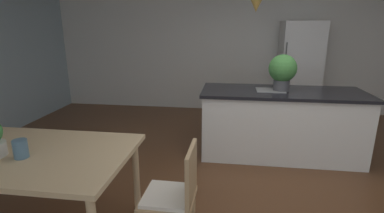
{
  "coord_description": "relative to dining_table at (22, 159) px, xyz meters",
  "views": [
    {
      "loc": [
        -0.4,
        -2.72,
        1.71
      ],
      "look_at": [
        -0.79,
        0.07,
        0.92
      ],
      "focal_mm": 26.74,
      "sensor_mm": 36.0,
      "label": 1
    }
  ],
  "objects": [
    {
      "name": "kitchen_island",
      "position": [
        2.32,
        1.89,
        -0.23
      ],
      "size": [
        2.11,
        0.83,
        0.91
      ],
      "color": "white",
      "rests_on": "ground_plane"
    },
    {
      "name": "ground_plane",
      "position": [
        2.03,
        0.84,
        -0.71
      ],
      "size": [
        10.0,
        8.4,
        0.04
      ],
      "primitive_type": "cube",
      "color": "brown"
    },
    {
      "name": "vase_on_dining_table",
      "position": [
        0.09,
        -0.1,
        0.14
      ],
      "size": [
        0.1,
        0.1,
        0.14
      ],
      "color": "slate",
      "rests_on": "dining_table"
    },
    {
      "name": "dining_table",
      "position": [
        0.0,
        0.0,
        0.0
      ],
      "size": [
        1.74,
        1.01,
        0.75
      ],
      "color": "#D1B284",
      "rests_on": "ground_plane"
    },
    {
      "name": "refrigerator",
      "position": [
        2.89,
        3.7,
        0.22
      ],
      "size": [
        0.71,
        0.67,
        1.81
      ],
      "color": "silver",
      "rests_on": "ground_plane"
    },
    {
      "name": "wall_back_kitchen",
      "position": [
        2.03,
        4.1,
        0.66
      ],
      "size": [
        10.0,
        0.12,
        2.7
      ],
      "primitive_type": "cube",
      "color": "silver",
      "rests_on": "ground_plane"
    },
    {
      "name": "chair_kitchen_end",
      "position": [
        1.24,
        -0.0,
        -0.21
      ],
      "size": [
        0.41,
        0.41,
        0.87
      ],
      "color": "tan",
      "rests_on": "ground_plane"
    },
    {
      "name": "pendant_over_island_main",
      "position": [
        1.91,
        1.89,
        1.31
      ],
      "size": [
        0.22,
        0.22,
        0.82
      ],
      "color": "black"
    },
    {
      "name": "potted_plant_on_island",
      "position": [
        2.29,
        1.89,
        0.48
      ],
      "size": [
        0.35,
        0.35,
        0.47
      ],
      "color": "#4C4C51",
      "rests_on": "kitchen_island"
    }
  ]
}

